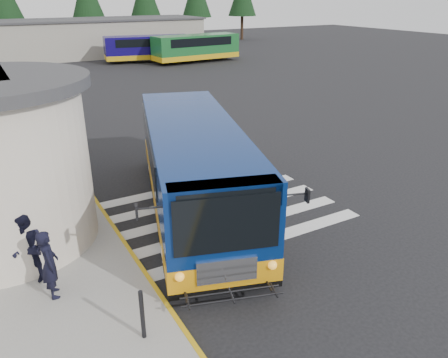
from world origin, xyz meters
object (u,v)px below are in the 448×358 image
pedestrian_b (28,248)px  bollard (142,315)px  transit_bus (194,172)px  far_bus_b (196,47)px  far_bus_a (147,47)px  pedestrian_a (49,264)px

pedestrian_b → bollard: size_ratio=1.59×
transit_bus → far_bus_b: transit_bus is taller
bollard → far_bus_b: 41.52m
far_bus_a → pedestrian_b: bearing=165.2°
far_bus_a → pedestrian_a: bearing=166.2°
pedestrian_a → pedestrian_b: 0.97m
transit_bus → pedestrian_b: size_ratio=5.91×
pedestrian_b → bollard: pedestrian_b is taller
pedestrian_a → far_bus_b: size_ratio=0.18×
bollard → transit_bus: bearing=53.6°
pedestrian_a → bollard: pedestrian_a is taller
far_bus_a → far_bus_b: bearing=-112.4°
transit_bus → far_bus_b: 35.36m
transit_bus → far_bus_a: size_ratio=1.19×
transit_bus → bollard: (-3.70, -5.02, -0.73)m
pedestrian_b → bollard: (1.76, -3.36, -0.35)m
pedestrian_b → far_bus_a: 39.85m
bollard → far_bus_b: bearing=62.1°
transit_bus → far_bus_b: (15.73, 31.67, 0.12)m
pedestrian_a → far_bus_a: (16.38, 37.07, 0.49)m
transit_bus → pedestrian_a: bearing=-135.8°
pedestrian_b → far_bus_b: bearing=113.6°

